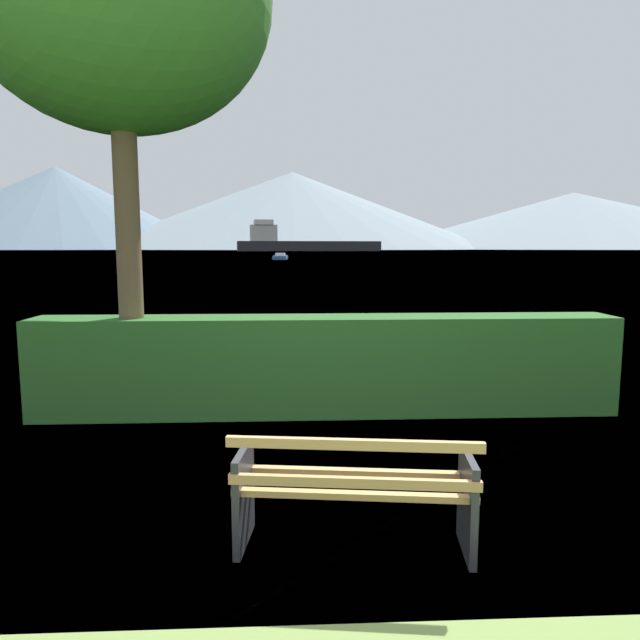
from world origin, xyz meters
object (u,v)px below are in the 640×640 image
object	(u,v)px
tree_near_bench	(118,1)
cargo_ship_large	(298,242)
park_bench	(354,491)
tender_far	(280,257)

from	to	relation	value
tree_near_bench	cargo_ship_large	xyz separation A→B (m)	(4.98, 279.56, -0.55)
tree_near_bench	cargo_ship_large	world-z (taller)	cargo_ship_large
park_bench	tree_near_bench	world-z (taller)	tree_near_bench
tree_near_bench	tender_far	world-z (taller)	tree_near_bench
cargo_ship_large	tender_far	world-z (taller)	cargo_ship_large
tender_far	tree_near_bench	bearing A→B (deg)	-89.98
tree_near_bench	park_bench	bearing A→B (deg)	-54.39
park_bench	tree_near_bench	distance (m)	5.92
cargo_ship_large	tender_far	xyz separation A→B (m)	(-5.02, -191.32, -3.85)
tree_near_bench	cargo_ship_large	size ratio (longest dim) A/B	0.09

